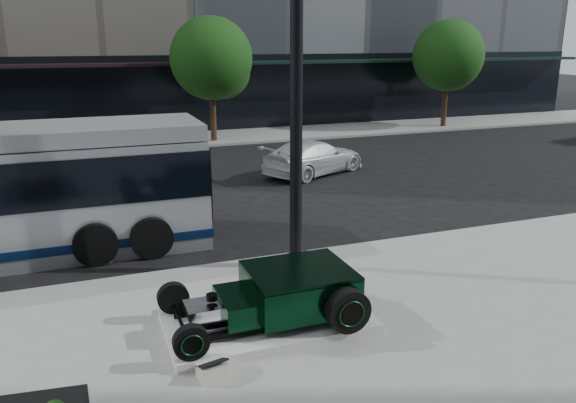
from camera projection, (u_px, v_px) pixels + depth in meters
name	position (u px, v px, depth m)	size (l,w,h in m)	color
ground	(292.00, 227.00, 14.82)	(120.00, 120.00, 0.00)	black
sidewalk_far	(189.00, 139.00, 27.39)	(70.00, 4.00, 0.12)	gray
street_trees	(214.00, 62.00, 25.91)	(29.80, 3.80, 5.70)	black
display_plinth	(269.00, 322.00, 9.43)	(3.40, 1.80, 0.15)	silver
hot_rod	(287.00, 292.00, 9.40)	(3.22, 2.00, 0.81)	black
info_plaque	(212.00, 369.00, 7.99)	(0.45, 0.37, 0.31)	silver
lamppost	(296.00, 80.00, 10.93)	(0.46, 0.46, 8.41)	black
white_sedan	(314.00, 157.00, 20.50)	(1.73, 4.26, 1.24)	silver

